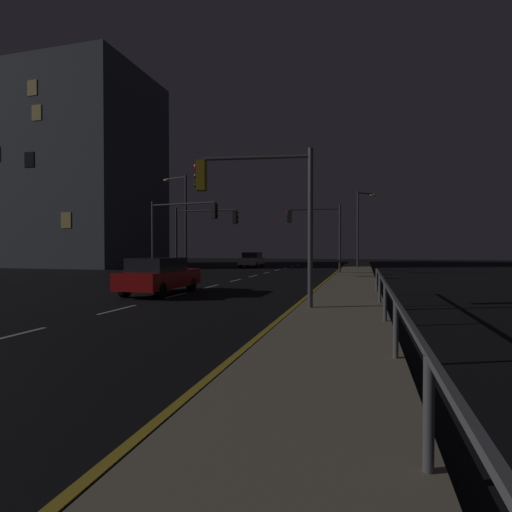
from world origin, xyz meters
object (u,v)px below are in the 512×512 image
object	(u,v)px
car	(160,275)
traffic_light_far_right	(204,227)
building_distant	(72,173)
traffic_light_near_left	(181,223)
traffic_light_far_left	(257,196)
street_lamp_corner	(182,214)
car_oncoming	(252,259)
traffic_light_far_center	(316,225)
street_lamp_median	(361,222)

from	to	relation	value
car	traffic_light_far_right	xyz separation A→B (m)	(-2.82, 11.54, 2.74)
building_distant	traffic_light_near_left	bearing A→B (deg)	-35.37
traffic_light_near_left	traffic_light_far_left	xyz separation A→B (m)	(7.99, -10.99, -0.01)
street_lamp_corner	building_distant	bearing A→B (deg)	155.25
traffic_light_near_left	building_distant	bearing A→B (deg)	144.63
traffic_light_far_right	street_lamp_corner	world-z (taller)	street_lamp_corner
car	car_oncoming	world-z (taller)	same
traffic_light_far_left	street_lamp_corner	xyz separation A→B (m)	(-11.12, 17.59, 1.15)
traffic_light_far_center	traffic_light_far_right	bearing A→B (deg)	-153.89
car	street_lamp_median	bearing A→B (deg)	71.47
car_oncoming	traffic_light_near_left	size ratio (longest dim) A/B	0.89
traffic_light_near_left	street_lamp_median	world-z (taller)	street_lamp_median
traffic_light_far_center	street_lamp_corner	world-z (taller)	street_lamp_corner
traffic_light_far_center	traffic_light_far_right	size ratio (longest dim) A/B	1.03
traffic_light_far_left	street_lamp_corner	world-z (taller)	street_lamp_corner
car	street_lamp_median	size ratio (longest dim) A/B	0.60
traffic_light_far_left	building_distant	world-z (taller)	building_distant
traffic_light_far_left	building_distant	size ratio (longest dim) A/B	0.23
traffic_light_far_center	building_distant	xyz separation A→B (m)	(-28.38, 7.25, 6.81)
traffic_light_far_right	building_distant	distance (m)	24.49
traffic_light_near_left	traffic_light_far_center	bearing A→B (deg)	44.39
traffic_light_far_left	street_lamp_median	xyz separation A→B (m)	(2.91, 27.32, 0.95)
car	traffic_light_far_left	world-z (taller)	traffic_light_far_left
traffic_light_near_left	street_lamp_median	size ratio (longest dim) A/B	0.69
traffic_light_far_center	building_distant	distance (m)	30.07
car	street_lamp_corner	world-z (taller)	street_lamp_corner
traffic_light_near_left	street_lamp_median	distance (m)	19.66
car	traffic_light_far_right	bearing A→B (deg)	103.71
traffic_light_near_left	building_distant	size ratio (longest dim) A/B	0.24
traffic_light_near_left	building_distant	xyz separation A→B (m)	(-20.74, 14.72, 6.95)
traffic_light_far_left	traffic_light_far_right	bearing A→B (deg)	118.51
traffic_light_near_left	building_distant	distance (m)	26.37
car_oncoming	car	bearing A→B (deg)	-83.20
car_oncoming	building_distant	distance (m)	22.90
street_lamp_median	building_distant	xyz separation A→B (m)	(-31.64, -1.61, 6.01)
traffic_light_far_left	car	bearing A→B (deg)	148.45
traffic_light_far_center	traffic_light_near_left	size ratio (longest dim) A/B	1.01
traffic_light_far_left	street_lamp_median	bearing A→B (deg)	83.92
car	traffic_light_near_left	size ratio (longest dim) A/B	0.87
street_lamp_median	street_lamp_corner	xyz separation A→B (m)	(-14.03, -9.73, 0.21)
traffic_light_far_center	street_lamp_median	distance (m)	9.47
traffic_light_near_left	traffic_light_far_right	world-z (taller)	traffic_light_near_left
street_lamp_corner	building_distant	distance (m)	20.25
traffic_light_far_right	building_distant	bearing A→B (deg)	152.07
traffic_light_far_center	traffic_light_far_left	bearing A→B (deg)	-88.90
car_oncoming	building_distant	size ratio (longest dim) A/B	0.21
car_oncoming	building_distant	bearing A→B (deg)	-174.37
traffic_light_far_right	traffic_light_near_left	bearing A→B (deg)	-89.94
traffic_light_far_center	street_lamp_corner	distance (m)	10.85
car	traffic_light_far_left	bearing A→B (deg)	-31.55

